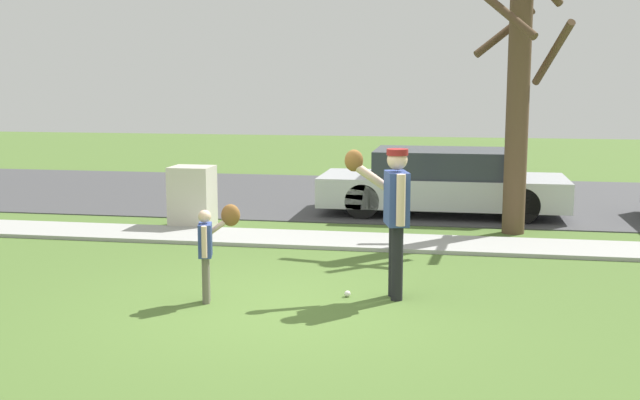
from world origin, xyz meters
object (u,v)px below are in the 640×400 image
Objects in this scene: utility_cabinet at (192,197)px; baseball at (347,294)px; street_tree_near at (519,86)px; person_adult at (393,206)px; person_child at (212,241)px; parked_sedan_silver at (442,182)px.

baseball is at bearing -50.08° from utility_cabinet.
street_tree_near is at bearing 63.32° from baseball.
street_tree_near reaches higher than baseball.
street_tree_near is (5.49, 0.39, 1.91)m from utility_cabinet.
baseball is 5.43m from street_tree_near.
person_adult is 5.49m from utility_cabinet.
utility_cabinet is (-3.31, 3.96, 0.49)m from baseball.
person_adult is at bearing -45.52° from utility_cabinet.
person_adult is 1.57× the size of person_child.
parked_sedan_silver reaches higher than person_child.
utility_cabinet is at bearing 25.63° from parked_sedan_silver.
utility_cabinet is (-1.80, 4.41, -0.19)m from person_child.
baseball is at bearing -116.68° from street_tree_near.
person_child is at bearing -0.54° from person_adult.
person_adult is 4.80m from street_tree_near.
person_child is at bearing -127.58° from street_tree_near.
person_child reaches higher than utility_cabinet.
baseball is (-0.52, -0.06, -1.06)m from person_adult.
parked_sedan_silver is (0.43, 5.94, -0.48)m from person_adult.
baseball is at bearing 2.04° from person_child.
street_tree_near reaches higher than parked_sedan_silver.
parked_sedan_silver reaches higher than utility_cabinet.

